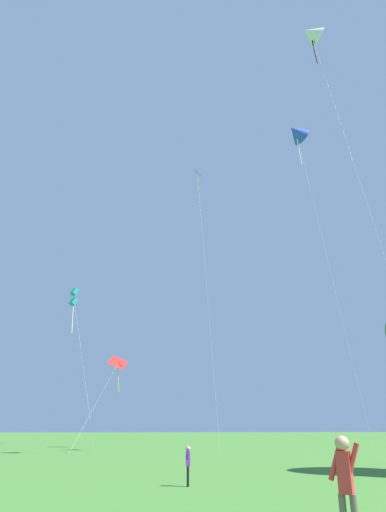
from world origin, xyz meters
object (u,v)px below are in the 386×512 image
Objects in this scene: kite_white_distant at (312,34)px; kite_blue_delta at (297,133)px; kite_pink_low at (199,192)px; person_child_small at (188,462)px; person_in_red_shirt at (346,481)px; kite_teal_box at (74,298)px; kite_red_high at (117,368)px.

kite_blue_delta is at bearing 84.34° from kite_white_distant.
kite_pink_low is 42.05m from person_child_small.
kite_white_distant is at bearing 62.78° from person_in_red_shirt.
kite_blue_delta is 25.30m from kite_teal_box.
person_in_red_shirt is (-10.58, -25.23, -24.11)m from kite_blue_delta.
kite_white_distant is 1.02× the size of kite_pink_low.
kite_blue_delta is 36.47m from person_in_red_shirt.
kite_red_high is at bearing -4.50° from kite_teal_box.
kite_white_distant is 7.55m from kite_blue_delta.
person_child_small is at bearing -100.28° from kite_pink_low.
kite_blue_delta is at bearing 67.25° from person_in_red_shirt.
kite_pink_low is (-5.76, 15.35, 1.88)m from kite_blue_delta.
person_in_red_shirt is at bearing -84.95° from kite_red_high.
kite_pink_low reaches higher than kite_teal_box.
kite_blue_delta reaches higher than kite_red_high.
kite_red_high reaches higher than person_child_small.
kite_white_distant is 21.94m from kite_pink_low.
kite_white_distant reaches higher than kite_teal_box.
kite_blue_delta is at bearing -34.99° from kite_teal_box.
kite_red_high is at bearing 94.44° from person_child_small.
kite_pink_low is at bearing 103.81° from kite_white_distant.
kite_red_high is 0.81× the size of kite_teal_box.
kite_red_high is 38.32m from person_in_red_shirt.
kite_pink_low is (-5.19, 21.11, -2.96)m from kite_white_distant.
kite_pink_low is 20.08× the size of person_in_red_shirt.
kite_teal_box is at bearing 102.71° from person_child_small.
kite_teal_box is 18.73m from kite_pink_low.
person_child_small is at bearing -124.38° from kite_blue_delta.
kite_pink_low is 48.43m from person_in_red_shirt.
kite_white_distant is at bearing 45.44° from person_child_small.
person_child_small is (-1.04, 8.24, -0.24)m from person_in_red_shirt.
kite_pink_low is (12.59, 2.50, 13.64)m from kite_teal_box.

